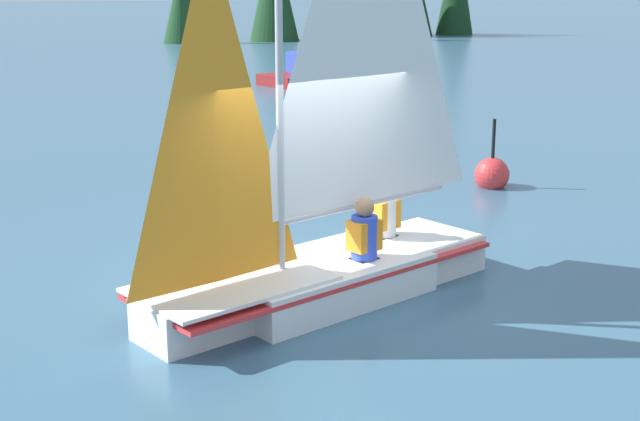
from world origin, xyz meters
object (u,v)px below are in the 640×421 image
at_px(sailor_crew, 384,222).
at_px(sailboat_main, 324,223).
at_px(sailor_helm, 364,244).
at_px(buoy_marker, 492,174).
at_px(motorboat_distant, 323,72).

bearing_deg(sailor_crew, sailboat_main, 11.80).
bearing_deg(sailboat_main, sailor_helm, 147.10).
relative_size(sailor_helm, buoy_marker, 0.90).
height_order(sailboat_main, buoy_marker, sailboat_main).
distance_m(sailboat_main, sailor_crew, 1.27).
relative_size(sailor_helm, motorboat_distant, 0.24).
distance_m(sailboat_main, buoy_marker, 6.35).
xyz_separation_m(sailor_crew, buoy_marker, (3.64, 3.55, -0.40)).
relative_size(sailboat_main, motorboat_distant, 1.15).
xyz_separation_m(sailor_helm, sailor_crew, (0.59, 0.77, 0.00)).
bearing_deg(sailboat_main, sailor_crew, -168.20).
bearing_deg(buoy_marker, sailor_crew, -135.73).
bearing_deg(sailor_helm, buoy_marker, -155.66).
bearing_deg(buoy_marker, sailboat_main, -137.93).
relative_size(sailor_helm, sailor_crew, 1.00).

